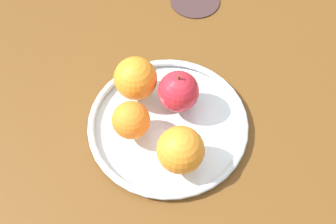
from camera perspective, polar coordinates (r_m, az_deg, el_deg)
ground_plane at (r=74.68cm, az=0.00°, el=-2.77°), size 127.22×127.22×4.00cm
fruit_bowl at (r=72.15cm, az=0.00°, el=-1.64°), size 28.43×28.43×1.80cm
apple at (r=70.43cm, az=1.48°, el=2.91°), size 7.27×7.27×8.07cm
orange_front_right at (r=68.01cm, az=-5.21°, el=-1.14°), size 6.45×6.45×6.45cm
orange_front_left at (r=64.37cm, az=1.77°, el=-5.33°), size 7.75×7.75×7.75cm
orange_back_right at (r=71.99cm, az=-4.56°, el=4.72°), size 7.73×7.73×7.73cm
ambient_coaster at (r=93.07cm, az=3.81°, el=15.35°), size 10.85×10.85×0.60cm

